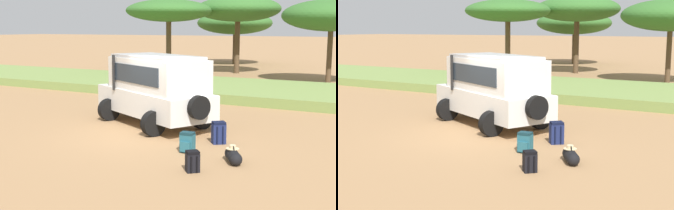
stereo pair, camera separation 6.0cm
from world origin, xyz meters
TOP-DOWN VIEW (x-y plane):
  - ground_plane at (0.00, 0.00)m, footprint 320.00×320.00m
  - grass_bank at (0.00, 10.25)m, footprint 120.00×7.00m
  - safari_vehicle at (-0.55, 1.54)m, footprint 5.34×3.94m
  - backpack_beside_front_wheel at (2.07, -1.16)m, footprint 0.39×0.39m
  - backpack_cluster_center at (2.97, -2.66)m, footprint 0.42×0.42m
  - backpack_near_rear_wheel at (2.43, 0.17)m, footprint 0.49×0.50m
  - duffel_bag_low_black_case at (3.53, -1.46)m, footprint 0.65×0.83m
  - acacia_tree_far_left at (-8.15, 28.56)m, footprint 6.77×7.22m
  - acacia_tree_left_mid at (-8.04, 15.96)m, footprint 5.79×5.91m
  - acacia_tree_centre_back at (-4.79, 20.47)m, footprint 6.24×5.69m
  - acacia_tree_right_mid at (2.36, 17.28)m, footprint 5.91×5.37m

SIDE VIEW (x-z plane):
  - ground_plane at x=0.00m, z-range 0.00..0.00m
  - duffel_bag_low_black_case at x=3.53m, z-range -0.04..0.38m
  - grass_bank at x=0.00m, z-range 0.00..0.44m
  - backpack_cluster_center at x=2.97m, z-range -0.01..0.50m
  - backpack_beside_front_wheel at x=2.07m, z-range -0.01..0.55m
  - backpack_near_rear_wheel at x=2.43m, z-range -0.01..0.65m
  - safari_vehicle at x=-0.55m, z-range 0.07..2.51m
  - acacia_tree_far_left at x=-8.15m, z-range 1.36..6.15m
  - acacia_tree_right_mid at x=2.36m, z-range 1.55..6.58m
  - acacia_tree_left_mid at x=-8.04m, z-range 1.84..7.08m
  - acacia_tree_centre_back at x=-4.79m, z-range 1.86..7.46m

